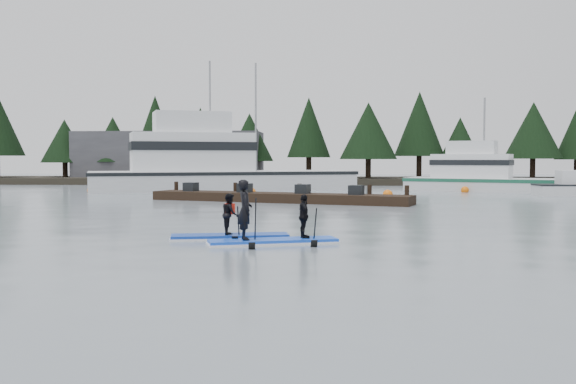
# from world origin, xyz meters

# --- Properties ---
(ground) EXTENTS (160.00, 160.00, 0.00)m
(ground) POSITION_xyz_m (0.00, 0.00, 0.00)
(ground) COLOR slate
(ground) RESTS_ON ground
(far_shore) EXTENTS (70.00, 8.00, 0.60)m
(far_shore) POSITION_xyz_m (0.00, 42.00, 0.30)
(far_shore) COLOR #2D281E
(far_shore) RESTS_ON ground
(treeline) EXTENTS (60.00, 4.00, 8.00)m
(treeline) POSITION_xyz_m (0.00, 42.00, 0.00)
(treeline) COLOR black
(treeline) RESTS_ON ground
(waterfront_building) EXTENTS (18.00, 6.00, 5.00)m
(waterfront_building) POSITION_xyz_m (-14.00, 44.00, 2.50)
(waterfront_building) COLOR #4C4C51
(waterfront_building) RESTS_ON ground
(fishing_boat_large) EXTENTS (20.36, 12.00, 10.88)m
(fishing_boat_large) POSITION_xyz_m (-6.94, 29.40, 0.84)
(fishing_boat_large) COLOR silver
(fishing_boat_large) RESTS_ON ground
(fishing_boat_medium) EXTENTS (12.65, 8.07, 7.61)m
(fishing_boat_medium) POSITION_xyz_m (13.17, 28.83, 0.52)
(fishing_boat_medium) COLOR silver
(fishing_boat_medium) RESTS_ON ground
(floating_dock) EXTENTS (14.77, 6.72, 0.50)m
(floating_dock) POSITION_xyz_m (-1.22, 16.44, 0.25)
(floating_dock) COLOR black
(floating_dock) RESTS_ON ground
(buoy_a) EXTENTS (0.50, 0.50, 0.50)m
(buoy_a) POSITION_xyz_m (-15.13, 25.49, 0.00)
(buoy_a) COLOR orange
(buoy_a) RESTS_ON ground
(buoy_c) EXTENTS (0.55, 0.55, 0.55)m
(buoy_c) POSITION_xyz_m (11.27, 27.31, 0.00)
(buoy_c) COLOR orange
(buoy_c) RESTS_ON ground
(buoy_b) EXTENTS (0.56, 0.56, 0.56)m
(buoy_b) POSITION_xyz_m (-3.51, 23.78, 0.00)
(buoy_b) COLOR orange
(buoy_b) RESTS_ON ground
(buoy_d) EXTENTS (0.61, 0.61, 0.61)m
(buoy_d) POSITION_xyz_m (5.25, 21.01, 0.00)
(buoy_d) COLOR orange
(buoy_d) RESTS_ON ground
(paddleboard_solo) EXTENTS (3.58, 1.53, 1.82)m
(paddleboard_solo) POSITION_xyz_m (-1.39, 0.24, 0.40)
(paddleboard_solo) COLOR #1137A3
(paddleboard_solo) RESTS_ON ground
(paddleboard_duo) EXTENTS (3.72, 1.87, 2.26)m
(paddleboard_duo) POSITION_xyz_m (-0.08, -0.80, 0.58)
(paddleboard_duo) COLOR blue
(paddleboard_duo) RESTS_ON ground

